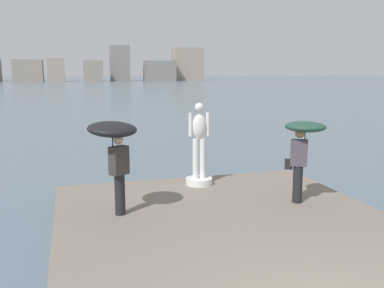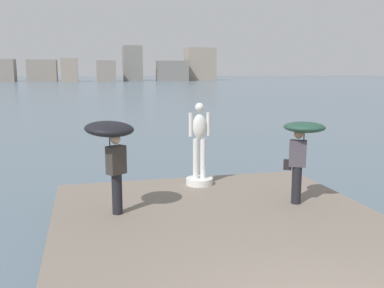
{
  "view_description": "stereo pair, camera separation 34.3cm",
  "coord_description": "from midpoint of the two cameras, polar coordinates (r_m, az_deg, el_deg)",
  "views": [
    {
      "loc": [
        -3.02,
        -3.78,
        3.45
      ],
      "look_at": [
        0.0,
        6.88,
        1.55
      ],
      "focal_mm": 40.5,
      "sensor_mm": 36.0,
      "label": 1
    },
    {
      "loc": [
        -2.69,
        -3.87,
        3.45
      ],
      "look_at": [
        0.0,
        6.88,
        1.55
      ],
      "focal_mm": 40.5,
      "sensor_mm": 36.0,
      "label": 2
    }
  ],
  "objects": [
    {
      "name": "statue_white_figure",
      "position": [
        11.55,
        0.09,
        -1.27
      ],
      "size": [
        0.72,
        0.72,
        2.2
      ],
      "color": "white",
      "rests_on": "pier"
    },
    {
      "name": "onlooker_right",
      "position": [
        10.14,
        13.45,
        0.53
      ],
      "size": [
        1.26,
        1.26,
        1.9
      ],
      "color": "black",
      "rests_on": "pier"
    },
    {
      "name": "pier",
      "position": [
        7.63,
        8.1,
        -15.6
      ],
      "size": [
        6.91,
        10.91,
        0.4
      ],
      "primitive_type": "cube",
      "color": "slate",
      "rests_on": "ground"
    },
    {
      "name": "ground_plane",
      "position": [
        44.05,
        -12.11,
        5.03
      ],
      "size": [
        400.0,
        400.0,
        0.0
      ],
      "primitive_type": "plane",
      "color": "slate"
    },
    {
      "name": "onlooker_left",
      "position": [
        9.12,
        -11.29,
        0.41
      ],
      "size": [
        1.42,
        1.43,
        2.03
      ],
      "color": "black",
      "rests_on": "pier"
    },
    {
      "name": "distant_skyline",
      "position": [
        139.27,
        -13.55,
        9.69
      ],
      "size": [
        82.45,
        13.42,
        10.9
      ],
      "color": "gray",
      "rests_on": "ground"
    }
  ]
}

